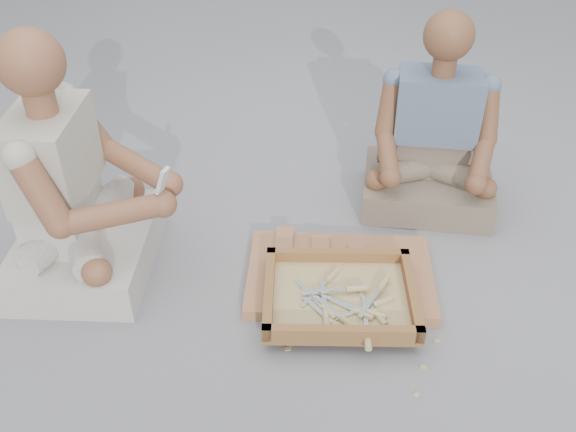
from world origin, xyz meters
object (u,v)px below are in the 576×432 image
at_px(companion, 433,145).
at_px(carved_panel, 340,276).
at_px(tool_tray, 340,296).
at_px(craftsman, 74,197).

bearing_deg(companion, carved_panel, 60.37).
relative_size(carved_panel, tool_tray, 1.08).
bearing_deg(companion, tool_tray, 66.59).
height_order(carved_panel, tool_tray, tool_tray).
height_order(tool_tray, craftsman, craftsman).
xyz_separation_m(tool_tray, companion, (0.15, 0.76, 0.20)).
bearing_deg(craftsman, tool_tray, 77.73).
height_order(carved_panel, companion, companion).
xyz_separation_m(carved_panel, tool_tray, (0.04, -0.15, 0.04)).
bearing_deg(companion, craftsman, 25.85).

